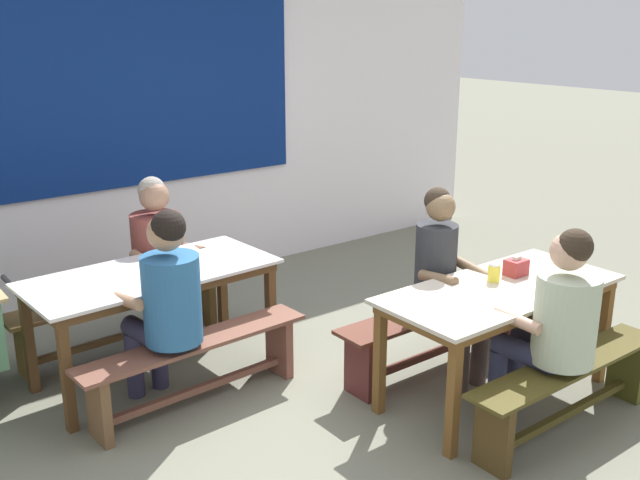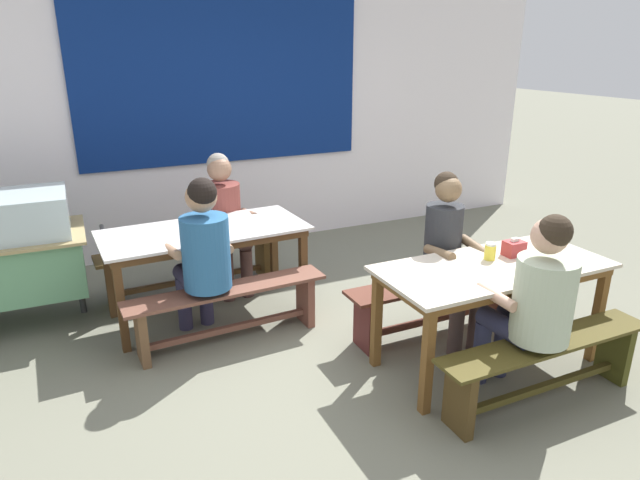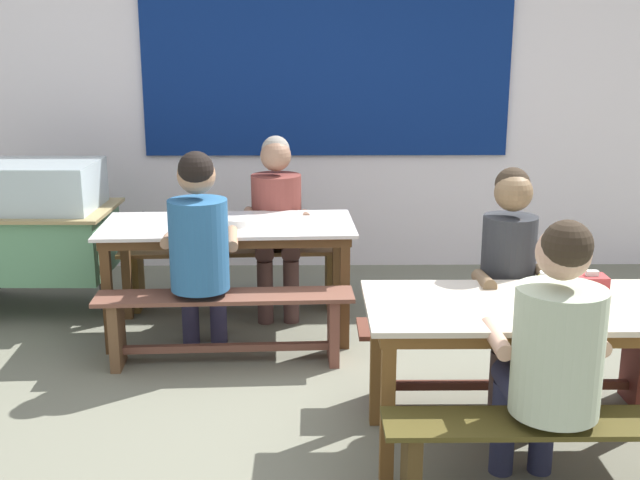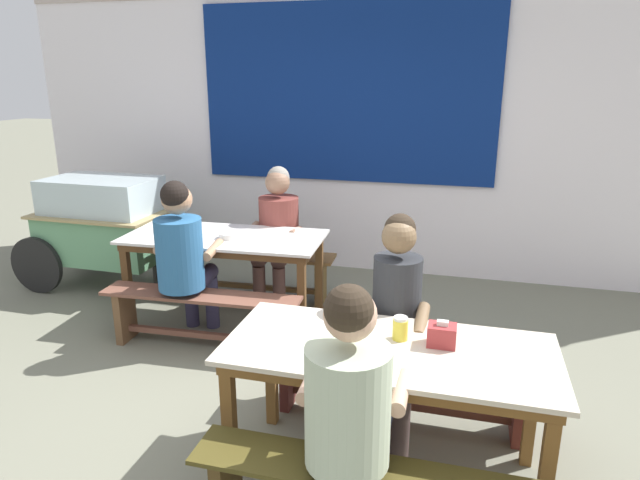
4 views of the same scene
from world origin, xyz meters
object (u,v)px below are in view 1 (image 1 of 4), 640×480
bench_near_front (567,387)px  person_right_near_table (444,274)px  dining_table_far (152,282)px  bench_far_back (121,311)px  bench_far_front (196,362)px  person_center_facing (160,250)px  condiment_jar (494,272)px  tissue_box (516,267)px  person_left_back_turned (166,297)px  soup_bowl (166,268)px  bench_near_back (436,327)px  dining_table_near (500,299)px  person_near_front (555,319)px

bench_near_front → person_right_near_table: (-0.03, 0.98, 0.43)m
dining_table_far → bench_far_back: (-0.02, 0.53, -0.37)m
bench_far_back → bench_far_front: same height
person_center_facing → condiment_jar: size_ratio=10.38×
bench_near_front → tissue_box: bearing=68.0°
person_left_back_turned → condiment_jar: (1.76, -1.03, 0.07)m
person_center_facing → soup_bowl: bearing=-112.1°
bench_near_back → person_right_near_table: size_ratio=1.25×
person_center_facing → person_left_back_turned: bearing=-113.7°
dining_table_near → condiment_jar: (0.04, 0.10, 0.14)m
bench_far_front → person_near_front: person_near_front is taller
person_near_front → tissue_box: size_ratio=9.21×
tissue_box → soup_bowl: (-1.77, 1.45, -0.03)m
bench_far_front → bench_near_front: bearing=-45.5°
bench_far_front → soup_bowl: (0.05, 0.46, 0.49)m
bench_near_back → condiment_jar: condiment_jar is taller
bench_near_front → person_left_back_turned: bearing=136.1°
bench_far_front → soup_bowl: 0.67m
person_left_back_turned → person_center_facing: (0.42, 0.95, -0.03)m
bench_near_back → bench_near_front: 1.06m
bench_far_front → dining_table_far: bearing=92.7°
dining_table_far → bench_near_front: bearing=-53.1°
dining_table_near → condiment_jar: 0.17m
dining_table_near → bench_far_front: (-1.57, 1.07, -0.38)m
bench_near_back → tissue_box: bearing=-61.1°
dining_table_far → person_right_near_table: (1.57, -1.15, 0.04)m
person_right_near_table → condiment_jar: person_right_near_table is taller
tissue_box → bench_far_back: bearing=132.4°
bench_near_back → tissue_box: 0.72m
bench_near_back → person_near_front: 1.09m
bench_near_front → soup_bowl: 2.61m
bench_far_back → person_left_back_turned: person_left_back_turned is taller
bench_near_back → person_left_back_turned: 1.88m
dining_table_far → soup_bowl: (0.07, -0.07, 0.10)m
dining_table_near → tissue_box: 0.29m
bench_far_back → bench_near_front: 3.11m
person_right_near_table → soup_bowl: size_ratio=7.71×
bench_near_back → person_right_near_table: (-0.03, -0.08, 0.42)m
bench_far_back → person_left_back_turned: size_ratio=1.27×
dining_table_far → person_near_front: size_ratio=1.31×
bench_far_front → person_left_back_turned: (-0.15, 0.06, 0.45)m
bench_far_back → tissue_box: 2.82m
person_left_back_turned → person_near_front: person_left_back_turned is taller
dining_table_near → condiment_jar: bearing=66.2°
person_left_back_turned → soup_bowl: bearing=64.3°
bench_near_front → soup_bowl: (-1.52, 2.06, 0.49)m
person_right_near_table → person_left_back_turned: bearing=158.1°
person_left_back_turned → bench_far_front: bearing=-20.5°
dining_table_far → person_center_facing: person_center_facing is taller
soup_bowl → bench_far_front: bearing=-96.1°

